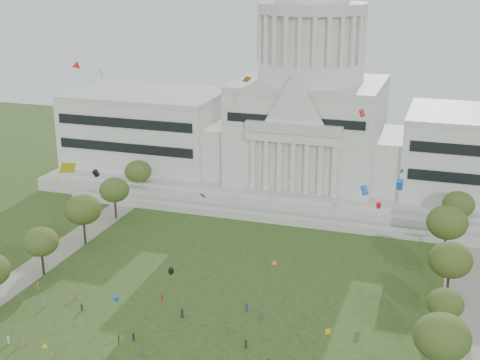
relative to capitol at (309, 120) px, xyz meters
name	(u,v)px	position (x,y,z in m)	size (l,w,h in m)	color
capitol	(309,120)	(0.00, 0.00, 0.00)	(160.00, 64.50, 91.30)	#BBB9B0
path_left	(19,279)	(-48.00, -83.59, -22.28)	(8.00, 160.00, 0.04)	gray
path_right	(461,352)	(48.00, -83.59, -22.28)	(8.00, 160.00, 0.04)	gray
row_tree_r_2	(442,337)	(44.17, -96.15, -12.64)	(9.55, 9.55, 13.58)	black
row_tree_l_3	(41,242)	(-44.09, -79.67, -14.09)	(8.12, 8.12, 11.55)	black
row_tree_r_3	(445,304)	(44.40, -79.10, -15.21)	(7.01, 7.01, 9.98)	black
row_tree_l_4	(83,210)	(-44.08, -61.17, -12.90)	(9.29, 9.29, 13.21)	black
row_tree_r_4	(450,260)	(44.76, -63.55, -13.01)	(9.19, 9.19, 13.06)	black
row_tree_l_5	(114,190)	(-45.22, -42.58, -13.88)	(8.33, 8.33, 11.85)	black
row_tree_r_5	(447,223)	(43.49, -43.40, -12.37)	(9.82, 9.82, 13.96)	black
row_tree_l_6	(138,171)	(-46.87, -24.45, -14.02)	(8.19, 8.19, 11.64)	black
row_tree_r_6	(458,205)	(45.96, -25.46, -13.79)	(8.42, 8.42, 11.97)	black
person_8	(119,340)	(-13.65, -100.58, -21.49)	(0.78, 0.48, 1.60)	olive
distant_crowd	(129,335)	(-12.59, -98.78, -21.44)	(60.11, 37.98, 1.95)	#4C4C51
kite_swarm	(180,218)	(1.51, -104.88, 6.63)	(78.11, 98.86, 63.66)	blue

